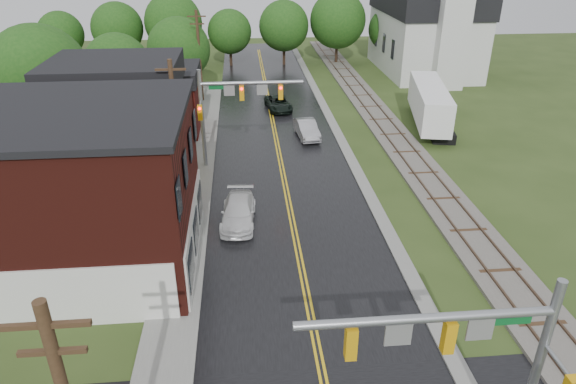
{
  "coord_description": "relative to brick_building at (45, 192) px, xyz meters",
  "views": [
    {
      "loc": [
        -2.67,
        -8.39,
        15.4
      ],
      "look_at": [
        -0.53,
        15.23,
        3.5
      ],
      "focal_mm": 32.0,
      "sensor_mm": 36.0,
      "label": 1
    }
  ],
  "objects": [
    {
      "name": "tree_left_c",
      "position": [
        -1.36,
        24.9,
        0.36
      ],
      "size": [
        6.0,
        6.0,
        7.65
      ],
      "color": "black",
      "rests_on": "ground"
    },
    {
      "name": "church",
      "position": [
        32.48,
        38.74,
        1.68
      ],
      "size": [
        10.4,
        18.4,
        20.0
      ],
      "color": "silver",
      "rests_on": "ground"
    },
    {
      "name": "darkred_building",
      "position": [
        2.48,
        20.0,
        -1.95
      ],
      "size": [
        7.0,
        6.0,
        4.4
      ],
      "primitive_type": "cube",
      "color": "#3F0F0C",
      "rests_on": "ground"
    },
    {
      "name": "railroad",
      "position": [
        22.48,
        20.0,
        -4.05
      ],
      "size": [
        3.2,
        80.0,
        0.3
      ],
      "color": "#59544C",
      "rests_on": "ground"
    },
    {
      "name": "semi_trailer",
      "position": [
        26.25,
        19.3,
        -1.98
      ],
      "size": [
        4.67,
        11.54,
        3.62
      ],
      "color": "black",
      "rests_on": "ground"
    },
    {
      "name": "utility_pole_b",
      "position": [
        5.68,
        7.0,
        0.57
      ],
      "size": [
        1.8,
        0.28,
        9.0
      ],
      "color": "#382616",
      "rests_on": "ground"
    },
    {
      "name": "sedan_silver",
      "position": [
        15.1,
        17.42,
        -3.43
      ],
      "size": [
        1.99,
        4.53,
        1.45
      ],
      "primitive_type": "imported",
      "rotation": [
        0.0,
        0.0,
        0.11
      ],
      "color": "#A1A0A5",
      "rests_on": "ground"
    },
    {
      "name": "tree_left_e",
      "position": [
        3.64,
        30.9,
        0.66
      ],
      "size": [
        6.4,
        6.4,
        8.16
      ],
      "color": "black",
      "rests_on": "ground"
    },
    {
      "name": "curb_right",
      "position": [
        17.88,
        20.0,
        -4.15
      ],
      "size": [
        0.8,
        70.0,
        0.12
      ],
      "primitive_type": "cube",
      "color": "gray",
      "rests_on": "ground"
    },
    {
      "name": "pickup_white",
      "position": [
        9.28,
        3.43,
        -3.46
      ],
      "size": [
        2.27,
        4.89,
        1.38
      ],
      "primitive_type": "imported",
      "rotation": [
        0.0,
        0.0,
        -0.07
      ],
      "color": "silver",
      "rests_on": "ground"
    },
    {
      "name": "utility_pole_c",
      "position": [
        5.68,
        29.0,
        0.57
      ],
      "size": [
        1.8,
        0.28,
        9.0
      ],
      "color": "#382616",
      "rests_on": "ground"
    },
    {
      "name": "sidewalk_left",
      "position": [
        6.28,
        10.0,
        -4.15
      ],
      "size": [
        2.4,
        50.0,
        0.12
      ],
      "primitive_type": "cube",
      "color": "gray",
      "rests_on": "ground"
    },
    {
      "name": "traffic_signal_near",
      "position": [
        15.96,
        -13.0,
        0.82
      ],
      "size": [
        7.34,
        0.3,
        7.2
      ],
      "color": "gray",
      "rests_on": "ground"
    },
    {
      "name": "traffic_signal_far",
      "position": [
        9.01,
        12.0,
        0.82
      ],
      "size": [
        7.34,
        0.43,
        7.2
      ],
      "color": "gray",
      "rests_on": "ground"
    },
    {
      "name": "yellow_house",
      "position": [
        1.48,
        11.0,
        -0.95
      ],
      "size": [
        8.0,
        7.0,
        6.4
      ],
      "primitive_type": "cube",
      "color": "tan",
      "rests_on": "ground"
    },
    {
      "name": "suv_dark",
      "position": [
        13.28,
        25.24,
        -3.5
      ],
      "size": [
        2.72,
        4.89,
        1.29
      ],
      "primitive_type": "imported",
      "rotation": [
        0.0,
        0.0,
        0.13
      ],
      "color": "black",
      "rests_on": "ground"
    },
    {
      "name": "main_road",
      "position": [
        12.48,
        15.0,
        -4.15
      ],
      "size": [
        10.0,
        90.0,
        0.02
      ],
      "primitive_type": "cube",
      "color": "black",
      "rests_on": "ground"
    },
    {
      "name": "brick_building",
      "position": [
        0.0,
        0.0,
        0.0
      ],
      "size": [
        14.3,
        10.3,
        8.3
      ],
      "color": "#46150F",
      "rests_on": "ground"
    },
    {
      "name": "tree_left_b",
      "position": [
        -5.36,
        16.9,
        1.57
      ],
      "size": [
        7.6,
        7.6,
        9.69
      ],
      "color": "black",
      "rests_on": "ground"
    }
  ]
}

